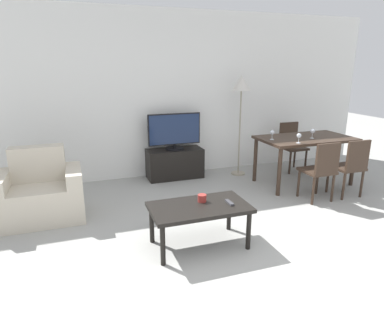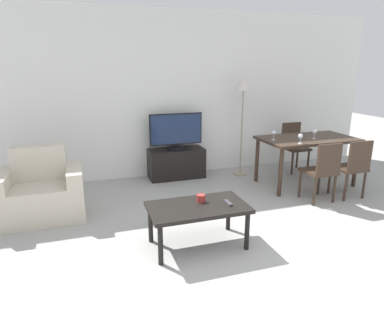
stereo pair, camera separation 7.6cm
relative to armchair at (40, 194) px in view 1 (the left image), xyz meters
The scene contains 16 objects.
ground_plane 2.90m from the armchair, 48.36° to the right, with size 18.00×18.00×0.00m, color #9E9E99.
wall_back 2.52m from the armchair, 33.65° to the left, with size 7.74×0.06×2.70m.
armchair is the anchor object (origin of this frame).
tv_stand 2.25m from the armchair, 26.50° to the left, with size 0.92×0.40×0.49m.
tv 2.30m from the armchair, 26.44° to the left, with size 0.88×0.31×0.59m.
coffee_table 2.04m from the armchair, 38.15° to the right, with size 1.02×0.58×0.45m.
dining_table 3.88m from the armchair, ahead, with size 1.46×0.81×0.75m.
dining_chair_near 3.67m from the armchair, 10.34° to the right, with size 0.40×0.40×0.85m.
dining_chair_far 4.19m from the armchair, 10.51° to the left, with size 0.40×0.40×0.85m.
dining_chair_near_right 4.18m from the armchair, ahead, with size 0.40×0.40×0.85m.
floor_lamp 3.41m from the armchair, 14.80° to the left, with size 0.31×0.31×1.68m.
remote_primary 2.33m from the armchair, 34.30° to the right, with size 0.04×0.15×0.02m.
cup_white_near 2.05m from the armchair, 35.06° to the right, with size 0.09×0.09×0.08m.
wine_glass_left 3.32m from the armchair, ahead, with size 0.07×0.07×0.15m.
wine_glass_center 3.55m from the armchair, ahead, with size 0.07×0.07×0.15m.
wine_glass_right 3.94m from the armchair, ahead, with size 0.07×0.07×0.15m.
Camera 1 is at (-1.45, -2.15, 1.84)m, focal length 32.00 mm.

